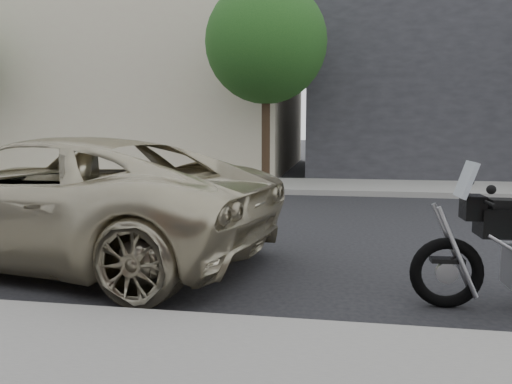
% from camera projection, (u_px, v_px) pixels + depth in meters
% --- Properties ---
extents(ground, '(120.00, 120.00, 0.00)m').
position_uv_depth(ground, '(332.00, 237.00, 8.26)').
color(ground, black).
rests_on(ground, ground).
extents(far_sidewalk, '(44.00, 3.00, 0.15)m').
position_uv_depth(far_sidewalk, '(336.00, 186.00, 14.61)').
color(far_sidewalk, gray).
rests_on(far_sidewalk, ground).
extents(far_building_cream, '(14.00, 11.00, 8.00)m').
position_uv_depth(far_building_cream, '(136.00, 78.00, 22.41)').
color(far_building_cream, '#BCAE97').
rests_on(far_building_cream, ground).
extents(street_tree_mid, '(3.40, 3.40, 5.70)m').
position_uv_depth(street_tree_mid, '(266.00, 43.00, 13.91)').
color(street_tree_mid, '#342417').
rests_on(street_tree_mid, far_sidewalk).
extents(minivan, '(6.45, 3.82, 1.68)m').
position_uv_depth(minivan, '(55.00, 199.00, 6.81)').
color(minivan, '#BDB393').
rests_on(minivan, ground).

